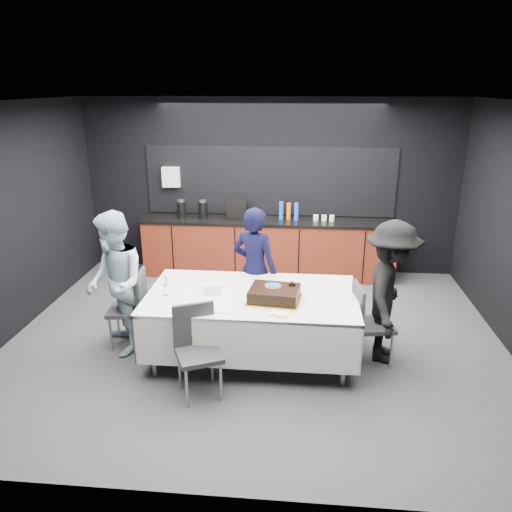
{
  "coord_description": "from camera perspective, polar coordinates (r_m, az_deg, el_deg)",
  "views": [
    {
      "loc": [
        0.52,
        -5.46,
        2.99
      ],
      "look_at": [
        0.0,
        0.1,
        1.05
      ],
      "focal_mm": 35.0,
      "sensor_mm": 36.0,
      "label": 1
    }
  ],
  "objects": [
    {
      "name": "kitchenette",
      "position": [
        8.07,
        1.29,
        1.5
      ],
      "size": [
        4.1,
        0.64,
        2.05
      ],
      "color": "#571B0D",
      "rests_on": "ground"
    },
    {
      "name": "party_table",
      "position": [
        5.6,
        -0.48,
        -5.63
      ],
      "size": [
        2.32,
        1.32,
        0.78
      ],
      "color": "#99999E",
      "rests_on": "ground"
    },
    {
      "name": "champagne_flute",
      "position": [
        5.52,
        -10.36,
        -2.97
      ],
      "size": [
        0.06,
        0.06,
        0.22
      ],
      "color": "white",
      "rests_on": "party_table"
    },
    {
      "name": "plate_stack",
      "position": [
        5.58,
        -5.0,
        -3.67
      ],
      "size": [
        0.2,
        0.2,
        0.1
      ],
      "primitive_type": "cylinder",
      "color": "white",
      "rests_on": "party_table"
    },
    {
      "name": "loose_plate_near",
      "position": [
        5.17,
        -3.65,
        -6.11
      ],
      "size": [
        0.22,
        0.22,
        0.01
      ],
      "primitive_type": "cylinder",
      "color": "white",
      "rests_on": "party_table"
    },
    {
      "name": "person_right",
      "position": [
        5.69,
        15.05,
        -4.06
      ],
      "size": [
        0.81,
        1.15,
        1.62
      ],
      "primitive_type": "imported",
      "rotation": [
        0.0,
        0.0,
        1.36
      ],
      "color": "black",
      "rests_on": "ground"
    },
    {
      "name": "room_shell",
      "position": [
        5.6,
        -0.1,
        7.5
      ],
      "size": [
        6.04,
        5.04,
        2.82
      ],
      "color": "white",
      "rests_on": "ground"
    },
    {
      "name": "chair_near",
      "position": [
        5.07,
        -6.78,
        -9.92
      ],
      "size": [
        0.56,
        0.56,
        0.92
      ],
      "color": "#2C2C31",
      "rests_on": "ground"
    },
    {
      "name": "person_left",
      "position": [
        5.89,
        -15.81,
        -3.09
      ],
      "size": [
        0.94,
        1.01,
        1.67
      ],
      "primitive_type": "imported",
      "rotation": [
        0.0,
        0.0,
        -1.07
      ],
      "color": "#9FBAC9",
      "rests_on": "ground"
    },
    {
      "name": "person_center",
      "position": [
        6.18,
        -0.15,
        -1.6
      ],
      "size": [
        0.68,
        0.57,
        1.6
      ],
      "primitive_type": "imported",
      "rotation": [
        0.0,
        0.0,
        2.77
      ],
      "color": "black",
      "rests_on": "ground"
    },
    {
      "name": "cake_assembly",
      "position": [
        5.37,
        2.13,
        -4.35
      ],
      "size": [
        0.61,
        0.52,
        0.17
      ],
      "color": "gold",
      "rests_on": "party_table"
    },
    {
      "name": "loose_plate_right_b",
      "position": [
        5.3,
        8.38,
        -5.67
      ],
      "size": [
        0.18,
        0.18,
        0.01
      ],
      "primitive_type": "cylinder",
      "color": "white",
      "rests_on": "party_table"
    },
    {
      "name": "loose_plate_far",
      "position": [
        5.94,
        0.85,
        -2.66
      ],
      "size": [
        0.21,
        0.21,
        0.01
      ],
      "primitive_type": "cylinder",
      "color": "white",
      "rests_on": "party_table"
    },
    {
      "name": "fork_pile",
      "position": [
        5.05,
        2.65,
        -6.65
      ],
      "size": [
        0.2,
        0.16,
        0.03
      ],
      "primitive_type": "cube",
      "rotation": [
        0.0,
        0.0,
        -0.36
      ],
      "color": "white",
      "rests_on": "party_table"
    },
    {
      "name": "chair_left",
      "position": [
        6.07,
        -13.87,
        -5.28
      ],
      "size": [
        0.46,
        0.46,
        0.92
      ],
      "color": "#2C2C31",
      "rests_on": "ground"
    },
    {
      "name": "ground",
      "position": [
        6.25,
        -0.09,
        -9.44
      ],
      "size": [
        6.0,
        6.0,
        0.0
      ],
      "primitive_type": "plane",
      "color": "#424247",
      "rests_on": "ground"
    },
    {
      "name": "loose_plate_right_a",
      "position": [
        5.65,
        8.11,
        -4.01
      ],
      "size": [
        0.22,
        0.22,
        0.01
      ],
      "primitive_type": "cylinder",
      "color": "white",
      "rests_on": "party_table"
    },
    {
      "name": "chair_right",
      "position": [
        5.67,
        12.53,
        -6.98
      ],
      "size": [
        0.48,
        0.48,
        0.92
      ],
      "color": "#2C2C31",
      "rests_on": "ground"
    }
  ]
}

